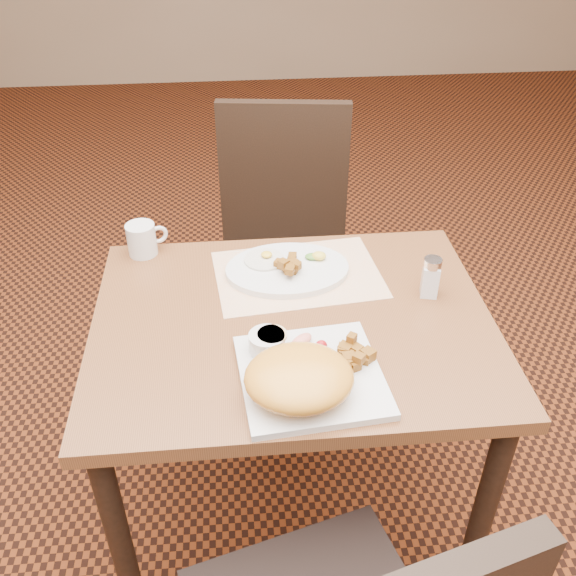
# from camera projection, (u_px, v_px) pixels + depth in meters

# --- Properties ---
(ground) EXTENTS (8.00, 8.00, 0.00)m
(ground) POSITION_uv_depth(u_px,v_px,m) (292.00, 518.00, 1.88)
(ground) COLOR black
(ground) RESTS_ON ground
(table) EXTENTS (0.90, 0.70, 0.75)m
(table) POSITION_uv_depth(u_px,v_px,m) (293.00, 355.00, 1.51)
(table) COLOR brown
(table) RESTS_ON ground
(chair_far) EXTENTS (0.47, 0.48, 0.97)m
(chair_far) POSITION_uv_depth(u_px,v_px,m) (283.00, 242.00, 2.11)
(chair_far) COLOR black
(chair_far) RESTS_ON ground
(placemat) EXTENTS (0.43, 0.32, 0.00)m
(placemat) POSITION_uv_depth(u_px,v_px,m) (298.00, 275.00, 1.58)
(placemat) COLOR white
(placemat) RESTS_ON table
(plate_square) EXTENTS (0.30, 0.30, 0.02)m
(plate_square) POSITION_uv_depth(u_px,v_px,m) (311.00, 376.00, 1.28)
(plate_square) COLOR silver
(plate_square) RESTS_ON table
(plate_oval) EXTENTS (0.31, 0.23, 0.02)m
(plate_oval) POSITION_uv_depth(u_px,v_px,m) (287.00, 270.00, 1.58)
(plate_oval) COLOR silver
(plate_oval) RESTS_ON placemat
(hollandaise_mound) EXTENTS (0.21, 0.19, 0.08)m
(hollandaise_mound) POSITION_uv_depth(u_px,v_px,m) (298.00, 378.00, 1.21)
(hollandaise_mound) COLOR gold
(hollandaise_mound) RESTS_ON plate_square
(ramekin) EXTENTS (0.08, 0.08, 0.04)m
(ramekin) POSITION_uv_depth(u_px,v_px,m) (267.00, 342.00, 1.32)
(ramekin) COLOR silver
(ramekin) RESTS_ON plate_square
(garnish_sq) EXTENTS (0.09, 0.07, 0.03)m
(garnish_sq) POSITION_uv_depth(u_px,v_px,m) (308.00, 344.00, 1.33)
(garnish_sq) COLOR #387223
(garnish_sq) RESTS_ON plate_square
(fried_egg) EXTENTS (0.10, 0.10, 0.02)m
(fried_egg) POSITION_uv_depth(u_px,v_px,m) (265.00, 259.00, 1.60)
(fried_egg) COLOR white
(fried_egg) RESTS_ON plate_oval
(garnish_ov) EXTENTS (0.06, 0.04, 0.02)m
(garnish_ov) POSITION_uv_depth(u_px,v_px,m) (317.00, 256.00, 1.60)
(garnish_ov) COLOR #387223
(garnish_ov) RESTS_ON plate_oval
(salt_shaker) EXTENTS (0.05, 0.05, 0.10)m
(salt_shaker) POSITION_uv_depth(u_px,v_px,m) (431.00, 277.00, 1.49)
(salt_shaker) COLOR white
(salt_shaker) RESTS_ON table
(coffee_mug) EXTENTS (0.10, 0.07, 0.08)m
(coffee_mug) POSITION_uv_depth(u_px,v_px,m) (143.00, 239.00, 1.64)
(coffee_mug) COLOR silver
(coffee_mug) RESTS_ON table
(home_fries_sq) EXTENTS (0.12, 0.12, 0.04)m
(home_fries_sq) POSITION_uv_depth(u_px,v_px,m) (348.00, 359.00, 1.29)
(home_fries_sq) COLOR #925A17
(home_fries_sq) RESTS_ON plate_square
(home_fries_ov) EXTENTS (0.07, 0.10, 0.04)m
(home_fries_ov) POSITION_uv_depth(u_px,v_px,m) (290.00, 265.00, 1.56)
(home_fries_ov) COLOR #925A17
(home_fries_ov) RESTS_ON plate_oval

